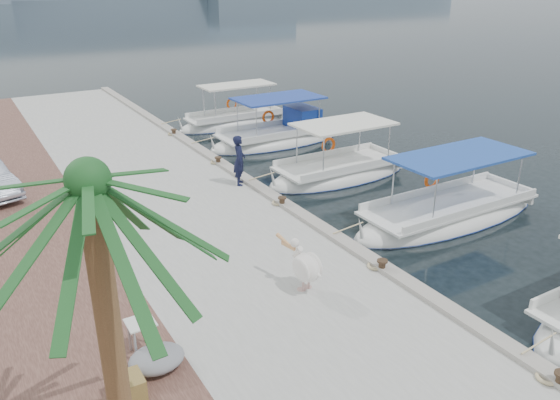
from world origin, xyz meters
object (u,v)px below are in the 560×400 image
object	(u,v)px
fishing_caique_b	(448,216)
date_palm	(88,184)
pelican	(305,266)
fishing_caique_c	(339,174)
fisherman	(239,160)
fishing_caique_d	(277,139)
fishing_caique_e	(235,123)

from	to	relation	value
fishing_caique_b	date_palm	bearing A→B (deg)	-157.63
date_palm	pelican	bearing A→B (deg)	30.97
fishing_caique_b	fishing_caique_c	distance (m)	5.27
fisherman	date_palm	distance (m)	13.22
fishing_caique_b	date_palm	xyz separation A→B (m)	(-12.26, -5.04, 5.15)
fishing_caique_d	fishing_caique_e	distance (m)	4.01
fishing_caique_b	pelican	size ratio (longest dim) A/B	4.98
pelican	date_palm	world-z (taller)	date_palm
fishing_caique_b	fishing_caique_c	bearing A→B (deg)	97.59
fishing_caique_d	fisherman	bearing A→B (deg)	-131.53
fishing_caique_d	pelican	distance (m)	14.31
fishing_caique_c	fishing_caique_d	bearing A→B (deg)	86.17
fishing_caique_d	date_palm	xyz separation A→B (m)	(-11.93, -15.78, 5.08)
fishing_caique_e	pelican	distance (m)	17.83
fishing_caique_d	pelican	world-z (taller)	fishing_caique_d
fishing_caique_b	fishing_caique_e	distance (m)	14.75
date_palm	fishing_caique_c	bearing A→B (deg)	41.60
fisherman	date_palm	bearing A→B (deg)	174.93
fishing_caique_d	date_palm	distance (m)	20.43
fisherman	date_palm	world-z (taller)	date_palm
fishing_caique_d	fisherman	xyz separation A→B (m)	(-4.76, -5.37, 1.22)
fishing_caique_b	date_palm	size ratio (longest dim) A/B	1.36
fishing_caique_e	fishing_caique_b	bearing A→B (deg)	-87.57
fishing_caique_b	pelican	world-z (taller)	fishing_caique_b
fishing_caique_e	fisherman	size ratio (longest dim) A/B	3.57
pelican	date_palm	bearing A→B (deg)	-149.03
fishing_caique_c	pelican	xyz separation A→B (m)	(-6.30, -7.11, 1.00)
fishing_caique_d	date_palm	size ratio (longest dim) A/B	1.21
fishing_caique_c	date_palm	size ratio (longest dim) A/B	1.12
fishing_caique_b	fishing_caique_c	xyz separation A→B (m)	(-0.70, 5.22, 0.00)
fishing_caique_c	fisherman	world-z (taller)	fisherman
fishing_caique_c	date_palm	bearing A→B (deg)	-138.40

